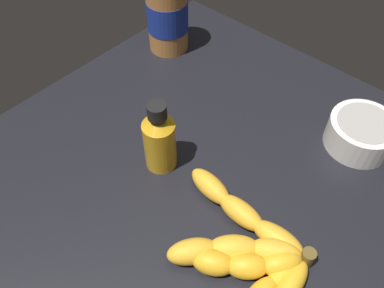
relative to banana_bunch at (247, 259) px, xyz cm
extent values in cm
cube|color=black|center=(7.69, 14.37, -3.28)|extent=(80.34, 77.10, 3.12)
ellipsoid|color=gold|center=(5.48, -1.41, 0.01)|extent=(4.03, 8.45, 3.46)
ellipsoid|color=gold|center=(5.36, 5.16, 0.01)|extent=(3.73, 8.34, 3.46)
ellipsoid|color=gold|center=(5.91, 11.71, 0.01)|extent=(4.54, 8.62, 3.46)
ellipsoid|color=gold|center=(3.52, -2.37, 0.15)|extent=(7.03, 8.29, 3.76)
ellipsoid|color=gold|center=(0.02, 2.38, 0.15)|extent=(7.74, 8.02, 3.76)
ellipsoid|color=gold|center=(-4.32, 6.38, 0.15)|extent=(8.17, 7.47, 3.76)
ellipsoid|color=gold|center=(2.67, -3.88, 0.12)|extent=(7.02, 6.53, 3.69)
ellipsoid|color=gold|center=(-0.85, -0.67, 0.12)|extent=(6.74, 6.94, 3.69)
ellipsoid|color=gold|center=(-3.62, 3.21, 0.12)|extent=(6.16, 7.04, 3.69)
ellipsoid|color=gold|center=(2.09, -5.08, -0.29)|extent=(6.55, 4.47, 2.88)
ellipsoid|color=gold|center=(1.22, -6.50, -0.18)|extent=(7.96, 3.60, 3.10)
cylinder|color=brown|center=(5.81, -6.19, 0.08)|extent=(2.00, 2.00, 3.00)
cylinder|color=#B27238|center=(29.62, 43.90, 5.54)|extent=(8.59, 8.59, 14.52)
cylinder|color=navy|center=(29.62, 43.90, 6.26)|extent=(8.76, 8.76, 6.53)
cylinder|color=gold|center=(5.06, 21.96, 2.97)|extent=(5.37, 5.37, 9.38)
cone|color=gold|center=(5.06, 21.96, 8.58)|extent=(5.37, 5.37, 1.85)
cylinder|color=black|center=(5.06, 21.96, 10.74)|extent=(3.06, 3.06, 2.46)
cylinder|color=silver|center=(31.42, -1.09, 0.99)|extent=(11.82, 11.82, 5.42)
cylinder|color=#9D9992|center=(31.42, -1.09, 1.39)|extent=(9.69, 9.69, 4.88)
camera|label=1|loc=(-22.83, -10.13, 53.28)|focal=37.49mm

